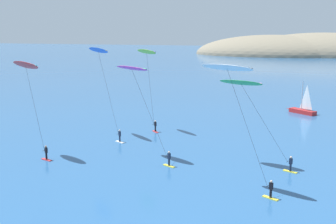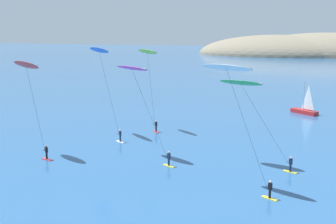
# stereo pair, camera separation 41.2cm
# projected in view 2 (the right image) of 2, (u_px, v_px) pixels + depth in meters

# --- Properties ---
(headland_island) EXTENTS (112.39, 54.54, 23.20)m
(headland_island) POSITION_uv_depth(u_px,v_px,m) (304.00, 55.00, 222.14)
(headland_island) COLOR #7A705B
(headland_island) RESTS_ON ground
(sailboat_near) EXTENTS (5.20, 4.53, 5.70)m
(sailboat_near) POSITION_uv_depth(u_px,v_px,m) (303.00, 110.00, 73.48)
(sailboat_near) COLOR #B22323
(sailboat_near) RESTS_ON ground
(kitesurfer_blue) EXTENTS (7.41, 6.42, 12.26)m
(kitesurfer_blue) POSITION_uv_depth(u_px,v_px,m) (101.00, 57.00, 57.42)
(kitesurfer_blue) COLOR silver
(kitesurfer_blue) RESTS_ON ground
(kitesurfer_white) EXTENTS (7.87, 4.49, 11.73)m
(kitesurfer_white) POSITION_uv_depth(u_px,v_px,m) (230.00, 78.00, 38.12)
(kitesurfer_white) COLOR yellow
(kitesurfer_white) RESTS_ON ground
(kitesurfer_lime) EXTENTS (4.39, 3.99, 11.85)m
(kitesurfer_lime) POSITION_uv_depth(u_px,v_px,m) (148.00, 59.00, 60.27)
(kitesurfer_lime) COLOR red
(kitesurfer_lime) RESTS_ON ground
(kitesurfer_green) EXTENTS (8.97, 3.94, 9.44)m
(kitesurfer_green) POSITION_uv_depth(u_px,v_px,m) (244.00, 89.00, 45.34)
(kitesurfer_green) COLOR yellow
(kitesurfer_green) RESTS_ON ground
(kitesurfer_magenta) EXTENTS (8.43, 5.33, 10.67)m
(kitesurfer_magenta) POSITION_uv_depth(u_px,v_px,m) (135.00, 76.00, 47.76)
(kitesurfer_magenta) COLOR yellow
(kitesurfer_magenta) RESTS_ON ground
(kitesurfer_red) EXTENTS (6.12, 3.73, 11.22)m
(kitesurfer_red) POSITION_uv_depth(u_px,v_px,m) (28.00, 72.00, 48.19)
(kitesurfer_red) COLOR red
(kitesurfer_red) RESTS_ON ground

